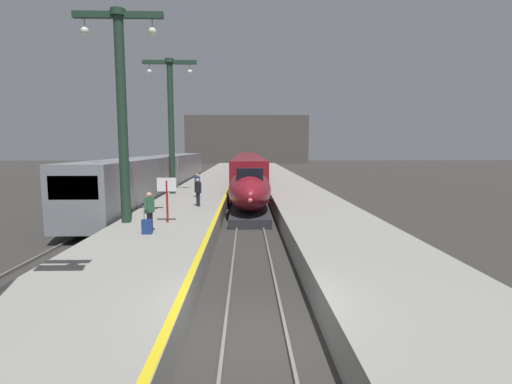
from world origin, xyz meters
name	(u,v)px	position (x,y,z in m)	size (l,w,h in m)	color
ground_plane	(256,340)	(0.00, 0.00, 0.00)	(260.00, 260.00, 0.00)	#33302D
platform_left	(203,193)	(-4.05, 24.75, 0.53)	(4.80, 110.00, 1.05)	gray
platform_right	(294,193)	(4.05, 24.75, 0.53)	(4.80, 110.00, 1.05)	gray
platform_left_safety_stripe	(229,187)	(-1.77, 24.75, 1.05)	(0.20, 107.80, 0.01)	yellow
rail_main_left	(241,195)	(-0.75, 27.50, 0.06)	(0.08, 110.00, 0.12)	slate
rail_main_right	(256,195)	(0.75, 27.50, 0.06)	(0.08, 110.00, 0.12)	slate
rail_secondary_left	(157,195)	(-8.85, 27.50, 0.06)	(0.08, 110.00, 0.12)	slate
rail_secondary_right	(172,195)	(-7.35, 27.50, 0.06)	(0.08, 110.00, 0.12)	slate
highspeed_train_main	(248,168)	(0.00, 40.16, 1.95)	(2.92, 57.89, 3.60)	maroon
regional_train_adjacent	(162,174)	(-8.10, 26.84, 2.13)	(2.85, 36.60, 3.80)	gray
station_column_mid	(121,98)	(-5.90, 9.18, 6.82)	(4.00, 0.68, 9.64)	#1E3828
station_column_far	(171,115)	(-5.90, 20.49, 7.06)	(4.00, 0.68, 10.10)	#1E3828
passenger_near_edge	(150,209)	(-4.22, 6.98, 2.04)	(0.36, 0.52, 1.69)	#23232D
passenger_mid_platform	(197,183)	(-3.70, 18.28, 2.04)	(0.39, 0.49, 1.69)	#23232D
passenger_far_waiting	(198,190)	(-3.12, 13.99, 2.04)	(0.44, 0.42, 1.69)	#23232D
rolling_suitcase	(147,227)	(-4.28, 6.70, 1.35)	(0.40, 0.22, 0.98)	navy
departure_info_board	(167,191)	(-3.93, 9.07, 2.56)	(0.90, 0.10, 2.12)	maroon
terminus_back_wall	(247,140)	(0.00, 102.00, 7.00)	(36.00, 2.00, 14.00)	#4C4742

